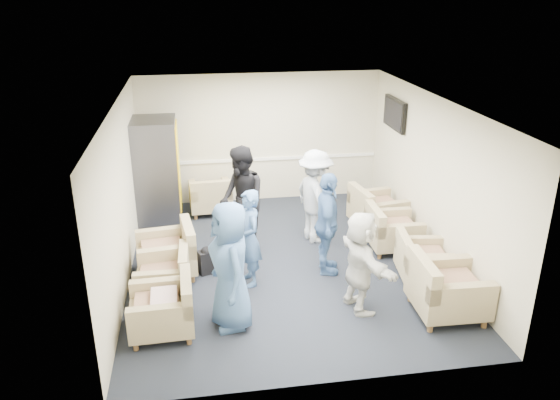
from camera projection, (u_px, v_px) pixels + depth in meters
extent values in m
plane|color=black|center=(284.00, 263.00, 9.13)|extent=(6.00, 6.00, 0.00)
plane|color=white|center=(284.00, 102.00, 8.14)|extent=(6.00, 6.00, 0.00)
cube|color=beige|center=(260.00, 138.00, 11.39)|extent=(5.00, 0.02, 2.70)
cube|color=beige|center=(329.00, 282.00, 5.88)|extent=(5.00, 0.02, 2.70)
cube|color=beige|center=(121.00, 196.00, 8.27)|extent=(0.02, 6.00, 2.70)
cube|color=beige|center=(433.00, 179.00, 9.00)|extent=(0.02, 6.00, 2.70)
cube|color=white|center=(261.00, 159.00, 11.54)|extent=(4.98, 0.04, 0.06)
cube|color=black|center=(395.00, 114.00, 10.39)|extent=(0.07, 1.00, 0.58)
cube|color=black|center=(393.00, 114.00, 10.38)|extent=(0.01, 0.92, 0.50)
cube|color=#52525A|center=(396.00, 121.00, 10.45)|extent=(0.04, 0.10, 0.25)
cube|color=#988762|center=(162.00, 315.00, 7.23)|extent=(0.85, 0.85, 0.27)
cube|color=#8B644C|center=(161.00, 303.00, 7.16)|extent=(0.59, 0.55, 0.10)
cube|color=#988762|center=(187.00, 291.00, 7.17)|extent=(0.16, 0.83, 0.39)
cube|color=#988762|center=(163.00, 281.00, 8.10)|extent=(0.79, 0.79, 0.25)
cube|color=#8B644C|center=(162.00, 271.00, 8.04)|extent=(0.55, 0.51, 0.09)
cube|color=#988762|center=(184.00, 261.00, 8.03)|extent=(0.14, 0.78, 0.36)
cube|color=#988762|center=(166.00, 259.00, 8.68)|extent=(0.98, 0.98, 0.29)
cube|color=#8B644C|center=(165.00, 248.00, 8.61)|extent=(0.68, 0.64, 0.10)
cube|color=#988762|center=(188.00, 236.00, 8.65)|extent=(0.25, 0.89, 0.42)
cube|color=#988762|center=(448.00, 296.00, 7.62)|extent=(0.97, 0.97, 0.31)
cube|color=#8B644C|center=(449.00, 283.00, 7.54)|extent=(0.67, 0.63, 0.11)
cube|color=#988762|center=(423.00, 274.00, 7.44)|extent=(0.19, 0.95, 0.44)
cube|color=#988762|center=(423.00, 264.00, 8.60)|extent=(0.87, 0.87, 0.25)
cube|color=#8B644C|center=(424.00, 254.00, 8.53)|extent=(0.60, 0.57, 0.09)
cube|color=#988762|center=(404.00, 247.00, 8.48)|extent=(0.23, 0.78, 0.36)
cube|color=#988762|center=(393.00, 235.00, 9.54)|extent=(0.85, 0.85, 0.28)
cube|color=#8B644C|center=(394.00, 225.00, 9.47)|extent=(0.59, 0.55, 0.10)
cube|color=#988762|center=(375.00, 219.00, 9.37)|extent=(0.16, 0.84, 0.39)
cube|color=#988762|center=(377.00, 214.00, 10.38)|extent=(1.00, 1.00, 0.29)
cube|color=#8B644C|center=(378.00, 205.00, 10.31)|extent=(0.69, 0.66, 0.10)
cube|color=#988762|center=(361.00, 199.00, 10.15)|extent=(0.28, 0.89, 0.41)
cube|color=#988762|center=(211.00, 200.00, 11.11)|extent=(0.87, 0.87, 0.27)
cube|color=#8B644C|center=(210.00, 192.00, 11.04)|extent=(0.56, 0.60, 0.10)
cube|color=#988762|center=(212.00, 191.00, 10.67)|extent=(0.83, 0.18, 0.39)
cube|color=#52525A|center=(157.00, 172.00, 10.37)|extent=(0.81, 0.97, 2.04)
cube|color=#FF9705|center=(179.00, 166.00, 10.39)|extent=(0.02, 0.82, 1.63)
cube|color=black|center=(182.00, 207.00, 10.70)|extent=(0.02, 0.48, 0.13)
cube|color=black|center=(207.00, 262.00, 8.76)|extent=(0.32, 0.27, 0.38)
sphere|color=black|center=(206.00, 252.00, 8.69)|extent=(0.19, 0.19, 0.19)
cube|color=beige|center=(164.00, 299.00, 7.15)|extent=(0.35, 0.46, 0.13)
imported|color=#3E6196|center=(230.00, 266.00, 7.16)|extent=(0.74, 0.97, 1.79)
imported|color=#3E6196|center=(249.00, 238.00, 8.26)|extent=(0.48, 0.63, 1.53)
imported|color=black|center=(242.00, 200.00, 9.28)|extent=(0.90, 1.05, 1.85)
imported|color=silver|center=(315.00, 197.00, 9.64)|extent=(0.92, 1.23, 1.70)
imported|color=#3E6196|center=(327.00, 224.00, 8.55)|extent=(0.58, 1.04, 1.68)
imported|color=silver|center=(361.00, 262.00, 7.59)|extent=(0.68, 1.44, 1.49)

